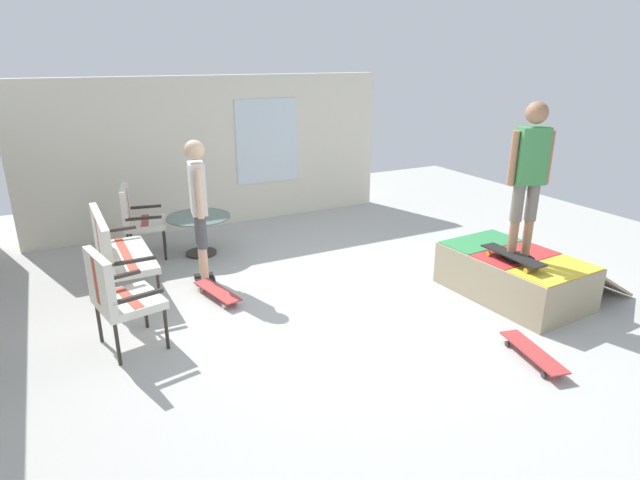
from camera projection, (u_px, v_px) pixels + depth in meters
name	position (u px, v px, depth m)	size (l,w,h in m)	color
ground_plane	(358.00, 309.00, 6.08)	(12.00, 12.00, 0.10)	#B2B2AD
house_facade	(215.00, 152.00, 8.62)	(0.23, 6.00, 2.43)	silver
skate_ramp	(515.00, 275.00, 6.23)	(1.69, 1.81, 0.53)	tan
patio_bench	(115.00, 248.00, 6.10)	(1.26, 0.57, 1.02)	#2D2823
patio_chair_near_house	(136.00, 215.00, 7.35)	(0.71, 0.66, 1.02)	#2D2823
patio_chair_by_wall	(116.00, 292.00, 4.96)	(0.72, 0.66, 1.02)	#2D2823
patio_table	(199.00, 227.00, 7.49)	(0.90, 0.90, 0.57)	#2D2823
person_watching	(198.00, 201.00, 6.37)	(0.48, 0.28, 1.79)	black
person_skater	(529.00, 170.00, 5.63)	(0.32, 0.46, 1.75)	black
skateboard_by_bench	(217.00, 292.00, 6.21)	(0.82, 0.38, 0.10)	#B23838
skateboard_spare	(533.00, 352.00, 4.94)	(0.82, 0.37, 0.10)	#B23838
skateboard_on_ramp	(513.00, 256.00, 5.84)	(0.80, 0.21, 0.10)	black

